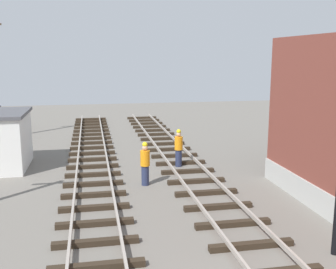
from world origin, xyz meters
TOP-DOWN VIEW (x-y plane):
  - track_worker_foreground at (-1.32, 10.12)m, footprint 0.40×0.40m
  - track_worker_distant at (0.69, 12.73)m, footprint 0.40×0.40m

SIDE VIEW (x-z plane):
  - track_worker_foreground at x=-1.32m, z-range -0.01..1.86m
  - track_worker_distant at x=0.69m, z-range -0.01..1.86m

